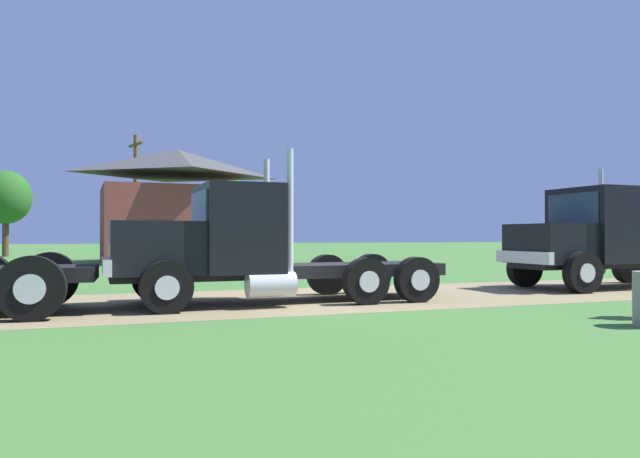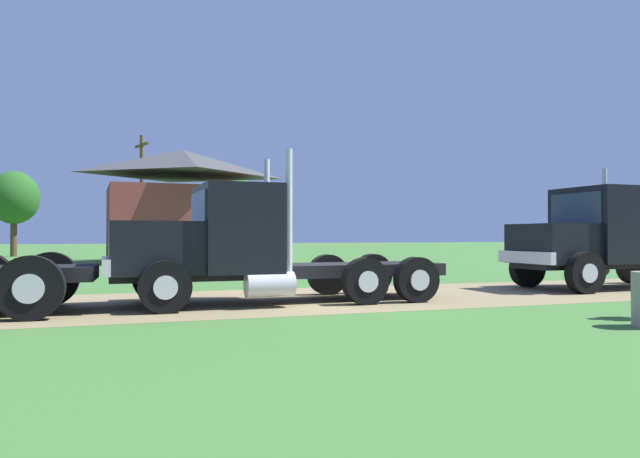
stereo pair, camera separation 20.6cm
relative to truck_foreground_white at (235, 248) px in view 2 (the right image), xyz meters
name	(u,v)px [view 2 (the right image)]	position (x,y,z in m)	size (l,w,h in m)	color
ground_plane	(305,299)	(1.74, 0.41, -1.21)	(200.00, 200.00, 0.00)	#407131
dirt_track	(305,299)	(1.74, 0.41, -1.21)	(120.00, 5.58, 0.01)	#887751
truck_foreground_white	(235,248)	(0.00, 0.00, 0.00)	(7.64, 2.79, 3.32)	black
truck_near_right	(601,241)	(10.51, 0.43, 0.12)	(7.29, 2.66, 3.53)	black
shed_building	(183,208)	(1.04, 21.43, 1.85)	(8.71, 7.02, 6.34)	brown
utility_pole_far	(142,193)	(-1.06, 25.68, 2.90)	(0.79, 2.14, 7.74)	brown
tree_left	(14,198)	(-9.45, 33.86, 2.93)	(3.42, 3.42, 6.06)	#513823
tree_mid	(239,204)	(6.44, 32.56, 2.73)	(3.37, 3.37, 5.84)	#513823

